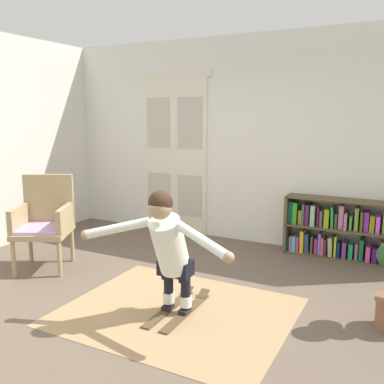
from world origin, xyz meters
name	(u,v)px	position (x,y,z in m)	size (l,w,h in m)	color
ground_plane	(153,311)	(0.00, 0.00, 0.00)	(7.20, 7.20, 0.00)	brown
back_wall	(251,141)	(0.00, 2.60, 1.45)	(6.00, 0.10, 2.90)	silver
double_door	(174,153)	(-1.21, 2.54, 1.23)	(1.22, 0.05, 2.45)	beige
rug	(177,311)	(0.21, 0.10, 0.00)	(2.07, 1.70, 0.01)	#A18059
bookshelf	(348,232)	(1.39, 2.39, 0.35)	(1.67, 0.30, 0.77)	brown
wicker_chair	(45,220)	(-1.79, 0.43, 0.58)	(0.81, 0.81, 1.10)	tan
skis_pair	(179,308)	(0.21, 0.13, 0.02)	(0.29, 0.87, 0.07)	brown
person_skier	(168,244)	(0.21, -0.05, 0.71)	(1.44, 0.60, 1.12)	white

